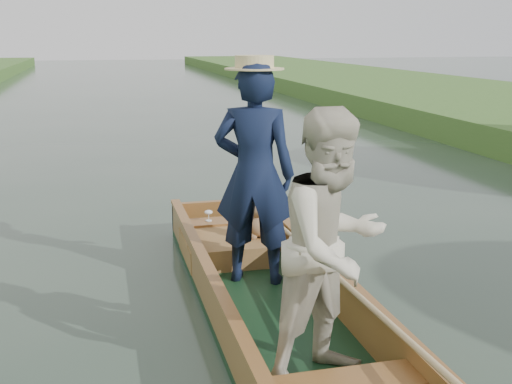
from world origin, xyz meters
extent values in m
plane|color=#283D30|center=(0.00, 0.00, 0.00)|extent=(120.00, 120.00, 0.00)
cube|color=black|center=(0.00, 0.00, 0.04)|extent=(1.10, 5.00, 0.08)
cube|color=brown|center=(-0.51, 0.00, 0.24)|extent=(0.08, 5.00, 0.32)
cube|color=brown|center=(0.51, 0.00, 0.24)|extent=(0.08, 5.00, 0.32)
cube|color=brown|center=(0.00, 2.46, 0.24)|extent=(1.10, 0.08, 0.32)
cube|color=brown|center=(-0.51, 0.00, 0.42)|extent=(0.10, 5.00, 0.04)
cube|color=brown|center=(0.51, 0.00, 0.42)|extent=(0.10, 5.00, 0.04)
cube|color=brown|center=(0.00, 1.90, 0.30)|extent=(0.94, 0.30, 0.05)
cube|color=brown|center=(0.00, -1.60, 0.30)|extent=(0.94, 0.30, 0.05)
imported|color=#101933|center=(0.01, 0.69, 1.09)|extent=(0.87, 0.73, 2.02)
cylinder|color=beige|center=(0.01, 0.69, 2.06)|extent=(0.52, 0.52, 0.12)
imported|color=beige|center=(0.09, -1.11, 0.98)|extent=(1.08, 0.98, 1.81)
cube|color=#A56035|center=(-0.13, 1.38, 0.19)|extent=(0.85, 0.90, 0.22)
sphere|color=#A97F59|center=(0.18, 1.28, 0.42)|extent=(0.22, 0.22, 0.22)
sphere|color=#A97F59|center=(0.18, 1.27, 0.59)|extent=(0.17, 0.17, 0.17)
sphere|color=#A97F59|center=(0.12, 1.27, 0.67)|extent=(0.06, 0.06, 0.06)
sphere|color=#A97F59|center=(0.25, 1.27, 0.67)|extent=(0.06, 0.06, 0.06)
sphere|color=#A97F59|center=(0.18, 1.21, 0.58)|extent=(0.07, 0.07, 0.07)
sphere|color=#A97F59|center=(0.08, 1.26, 0.46)|extent=(0.08, 0.08, 0.08)
sphere|color=#A97F59|center=(0.29, 1.26, 0.46)|extent=(0.08, 0.08, 0.08)
sphere|color=#A97F59|center=(0.13, 1.25, 0.33)|extent=(0.09, 0.09, 0.09)
sphere|color=#A97F59|center=(0.24, 1.25, 0.33)|extent=(0.09, 0.09, 0.09)
cylinder|color=silver|center=(-0.22, 1.90, 0.33)|extent=(0.07, 0.07, 0.01)
cylinder|color=silver|center=(-0.22, 1.90, 0.37)|extent=(0.01, 0.01, 0.08)
ellipsoid|color=silver|center=(-0.22, 1.90, 0.43)|extent=(0.09, 0.09, 0.05)
cylinder|color=tan|center=(0.43, -0.41, 0.46)|extent=(0.04, 4.28, 0.19)
camera|label=1|loc=(-1.33, -4.79, 2.31)|focal=45.00mm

